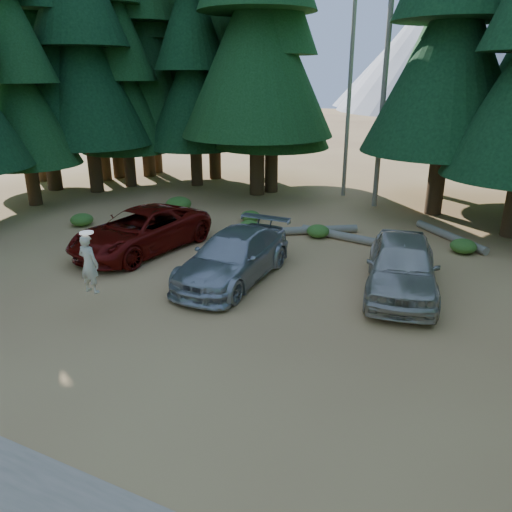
# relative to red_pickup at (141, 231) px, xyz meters

# --- Properties ---
(ground) EXTENTS (160.00, 160.00, 0.00)m
(ground) POSITION_rel_red_pickup_xyz_m (5.29, -4.35, -0.76)
(ground) COLOR #A27145
(ground) RESTS_ON ground
(forest_belt_north) EXTENTS (36.00, 7.00, 22.00)m
(forest_belt_north) POSITION_rel_red_pickup_xyz_m (5.29, 10.65, -0.76)
(forest_belt_north) COLOR black
(forest_belt_north) RESTS_ON ground
(snag_front) EXTENTS (0.24, 0.24, 12.00)m
(snag_front) POSITION_rel_red_pickup_xyz_m (6.09, 10.15, 5.24)
(snag_front) COLOR #736C5C
(snag_front) RESTS_ON ground
(snag_back) EXTENTS (0.20, 0.20, 10.00)m
(snag_back) POSITION_rel_red_pickup_xyz_m (4.09, 11.65, 4.24)
(snag_back) COLOR #736C5C
(snag_back) RESTS_ON ground
(mountain_peak) EXTENTS (48.00, 50.00, 28.00)m
(mountain_peak) POSITION_rel_red_pickup_xyz_m (2.71, 83.88, 11.94)
(mountain_peak) COLOR #94989C
(mountain_peak) RESTS_ON ground
(red_pickup) EXTENTS (3.25, 5.79, 1.53)m
(red_pickup) POSITION_rel_red_pickup_xyz_m (0.00, 0.00, 0.00)
(red_pickup) COLOR #620B08
(red_pickup) RESTS_ON ground
(silver_minivan_center) EXTENTS (2.11, 5.15, 1.49)m
(silver_minivan_center) POSITION_rel_red_pickup_xyz_m (4.26, -0.90, -0.02)
(silver_minivan_center) COLOR #9EA2A6
(silver_minivan_center) RESTS_ON ground
(silver_minivan_right) EXTENTS (2.87, 5.21, 1.68)m
(silver_minivan_right) POSITION_rel_red_pickup_xyz_m (9.14, 0.37, 0.08)
(silver_minivan_right) COLOR #ADA89A
(silver_minivan_right) RESTS_ON ground
(frisbee_player) EXTENTS (0.59, 0.43, 1.67)m
(frisbee_player) POSITION_rel_red_pickup_xyz_m (1.91, -4.55, 0.63)
(frisbee_player) COLOR beige
(frisbee_player) RESTS_ON ground
(log_left) EXTENTS (3.86, 2.69, 0.32)m
(log_left) POSITION_rel_red_pickup_xyz_m (4.59, 4.37, -0.61)
(log_left) COLOR #736C5C
(log_left) RESTS_ON ground
(log_mid) EXTENTS (2.90, 2.80, 0.31)m
(log_mid) POSITION_rel_red_pickup_xyz_m (9.97, 6.15, -0.61)
(log_mid) COLOR #736C5C
(log_mid) RESTS_ON ground
(log_right) EXTENTS (4.90, 1.14, 0.31)m
(log_right) POSITION_rel_red_pickup_xyz_m (6.90, 4.25, -0.61)
(log_right) COLOR #736C5C
(log_right) RESTS_ON ground
(shrub_far_left) EXTENTS (1.19, 1.19, 0.65)m
(shrub_far_left) POSITION_rel_red_pickup_xyz_m (-1.97, 5.26, -0.44)
(shrub_far_left) COLOR #2B5E1C
(shrub_far_left) RESTS_ON ground
(shrub_left) EXTENTS (0.84, 0.84, 0.46)m
(shrub_left) POSITION_rel_red_pickup_xyz_m (1.85, 5.13, -0.53)
(shrub_left) COLOR #2B5E1C
(shrub_left) RESTS_ON ground
(shrub_center_left) EXTENTS (0.83, 0.83, 0.46)m
(shrub_center_left) POSITION_rel_red_pickup_xyz_m (2.46, 3.78, -0.54)
(shrub_center_left) COLOR #2B5E1C
(shrub_center_left) RESTS_ON ground
(shrub_center_right) EXTENTS (0.89, 0.89, 0.49)m
(shrub_center_right) POSITION_rel_red_pickup_xyz_m (5.24, 4.29, -0.52)
(shrub_center_right) COLOR #2B5E1C
(shrub_center_right) RESTS_ON ground
(shrub_right) EXTENTS (0.92, 0.92, 0.51)m
(shrub_right) POSITION_rel_red_pickup_xyz_m (10.54, 4.83, -0.51)
(shrub_right) COLOR #2B5E1C
(shrub_right) RESTS_ON ground
(shrub_edge_west) EXTENTS (0.94, 0.94, 0.52)m
(shrub_edge_west) POSITION_rel_red_pickup_xyz_m (-4.28, 1.44, -0.51)
(shrub_edge_west) COLOR #2B5E1C
(shrub_edge_west) RESTS_ON ground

